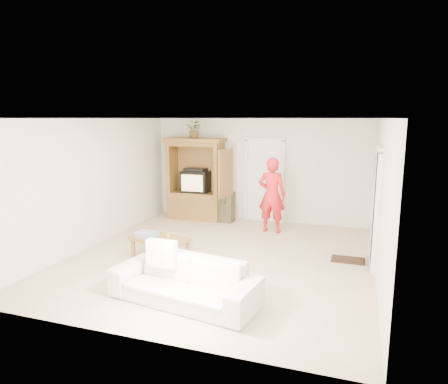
% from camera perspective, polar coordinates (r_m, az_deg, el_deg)
% --- Properties ---
extents(floor, '(6.00, 6.00, 0.00)m').
position_cam_1_polar(floor, '(7.67, -0.50, -9.32)').
color(floor, tan).
rests_on(floor, ground).
extents(ceiling, '(6.00, 6.00, 0.00)m').
position_cam_1_polar(ceiling, '(7.22, -0.53, 10.49)').
color(ceiling, white).
rests_on(ceiling, floor).
extents(wall_back, '(5.50, 0.00, 5.50)m').
position_cam_1_polar(wall_back, '(10.19, 5.01, 3.12)').
color(wall_back, silver).
rests_on(wall_back, floor).
extents(wall_front, '(5.50, 0.00, 5.50)m').
position_cam_1_polar(wall_front, '(4.68, -12.67, -5.93)').
color(wall_front, silver).
rests_on(wall_front, floor).
extents(wall_left, '(0.00, 6.00, 6.00)m').
position_cam_1_polar(wall_left, '(8.62, -18.06, 1.30)').
color(wall_left, silver).
rests_on(wall_left, floor).
extents(wall_right, '(0.00, 6.00, 6.00)m').
position_cam_1_polar(wall_right, '(6.96, 21.43, -1.02)').
color(wall_right, silver).
rests_on(wall_right, floor).
extents(armoire, '(1.82, 1.14, 2.10)m').
position_cam_1_polar(armoire, '(10.41, -3.93, 1.12)').
color(armoire, brown).
rests_on(armoire, floor).
extents(door_back, '(0.85, 0.05, 2.04)m').
position_cam_1_polar(door_back, '(10.16, 5.77, 1.50)').
color(door_back, white).
rests_on(door_back, floor).
extents(doorway_right, '(0.05, 0.90, 2.04)m').
position_cam_1_polar(doorway_right, '(7.60, 20.90, -2.22)').
color(doorway_right, black).
rests_on(doorway_right, floor).
extents(framed_picture, '(0.03, 0.60, 0.48)m').
position_cam_1_polar(framed_picture, '(8.79, 20.88, 3.27)').
color(framed_picture, black).
rests_on(framed_picture, wall_right).
extents(doormat, '(0.60, 0.40, 0.02)m').
position_cam_1_polar(doormat, '(7.86, 17.28, -9.24)').
color(doormat, '#382316').
rests_on(doormat, floor).
extents(plant, '(0.42, 0.37, 0.44)m').
position_cam_1_polar(plant, '(10.25, -4.22, 8.90)').
color(plant, '#4C7238').
rests_on(plant, armoire).
extents(man, '(0.65, 0.45, 1.74)m').
position_cam_1_polar(man, '(9.20, 6.84, -0.43)').
color(man, red).
rests_on(man, floor).
extents(sofa, '(2.26, 1.17, 0.63)m').
position_cam_1_polar(sofa, '(5.86, -5.67, -12.53)').
color(sofa, silver).
rests_on(sofa, floor).
extents(coffee_table, '(1.19, 0.83, 0.40)m').
position_cam_1_polar(coffee_table, '(7.62, -9.14, -6.80)').
color(coffee_table, olive).
rests_on(coffee_table, floor).
extents(towel, '(0.40, 0.31, 0.08)m').
position_cam_1_polar(towel, '(7.72, -10.99, -5.91)').
color(towel, '#D948A0').
rests_on(towel, coffee_table).
extents(candle, '(0.08, 0.08, 0.10)m').
position_cam_1_polar(candle, '(7.57, -7.99, -6.08)').
color(candle, tan).
rests_on(candle, coffee_table).
extents(backpack_black, '(0.37, 0.27, 0.42)m').
position_cam_1_polar(backpack_black, '(10.28, -1.04, -2.96)').
color(backpack_black, black).
rests_on(backpack_black, floor).
extents(backpack_olive, '(0.42, 0.32, 0.76)m').
position_cam_1_polar(backpack_olive, '(10.14, 0.23, -2.16)').
color(backpack_olive, '#47442B').
rests_on(backpack_olive, floor).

